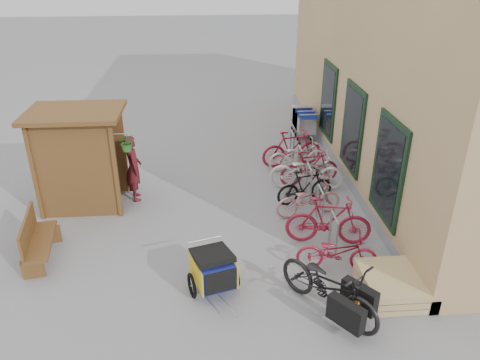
{
  "coord_description": "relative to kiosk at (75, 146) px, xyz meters",
  "views": [
    {
      "loc": [
        -0.22,
        -7.92,
        5.65
      ],
      "look_at": [
        0.5,
        1.5,
        1.0
      ],
      "focal_mm": 35.0,
      "sensor_mm": 36.0,
      "label": 1
    }
  ],
  "objects": [
    {
      "name": "ground",
      "position": [
        3.28,
        -2.47,
        -1.55
      ],
      "size": [
        80.0,
        80.0,
        0.0
      ],
      "primitive_type": "plane",
      "color": "gray"
    },
    {
      "name": "cargo_bike",
      "position": [
        5.06,
        -4.23,
        -1.02
      ],
      "size": [
        1.83,
        2.08,
        1.09
      ],
      "rotation": [
        0.0,
        0.0,
        0.65
      ],
      "color": "black",
      "rests_on": "ground"
    },
    {
      "name": "bike_5",
      "position": [
        5.75,
        0.66,
        -1.06
      ],
      "size": [
        1.68,
        0.72,
        0.98
      ],
      "primitive_type": "imported",
      "rotation": [
        0.0,
        0.0,
        1.74
      ],
      "color": "maroon",
      "rests_on": "ground"
    },
    {
      "name": "bike_3",
      "position": [
        5.43,
        -0.33,
        -1.11
      ],
      "size": [
        1.54,
        0.78,
        0.89
      ],
      "primitive_type": "imported",
      "rotation": [
        0.0,
        0.0,
        1.83
      ],
      "color": "black",
      "rests_on": "ground"
    },
    {
      "name": "bike_1",
      "position": [
        5.55,
        -2.13,
        -1.01
      ],
      "size": [
        1.86,
        0.8,
        1.08
      ],
      "primitive_type": "imported",
      "rotation": [
        0.0,
        0.0,
        1.4
      ],
      "color": "maroon",
      "rests_on": "ground"
    },
    {
      "name": "bike_2",
      "position": [
        5.39,
        -0.93,
        -1.13
      ],
      "size": [
        1.7,
        0.89,
        0.85
      ],
      "primitive_type": "imported",
      "rotation": [
        0.0,
        0.0,
        1.79
      ],
      "color": "#C68087",
      "rests_on": "ground"
    },
    {
      "name": "child_trailer",
      "position": [
        3.1,
        -3.5,
        -1.06
      ],
      "size": [
        0.98,
        1.52,
        0.88
      ],
      "rotation": [
        0.0,
        0.0,
        0.3
      ],
      "color": "navy",
      "rests_on": "ground"
    },
    {
      "name": "bike_4",
      "position": [
        5.63,
        0.43,
        -1.05
      ],
      "size": [
        2.0,
        0.96,
        1.01
      ],
      "primitive_type": "imported",
      "rotation": [
        0.0,
        0.0,
        1.41
      ],
      "color": "silver",
      "rests_on": "ground"
    },
    {
      "name": "shopping_carts",
      "position": [
        6.28,
        4.21,
        -0.94
      ],
      "size": [
        0.59,
        1.62,
        1.05
      ],
      "color": "silver",
      "rests_on": "ground"
    },
    {
      "name": "bike_rack",
      "position": [
        5.58,
        -0.07,
        -1.04
      ],
      "size": [
        0.05,
        5.35,
        0.86
      ],
      "color": "#A5A8AD",
      "rests_on": "ground"
    },
    {
      "name": "bike_0",
      "position": [
        5.5,
        -3.06,
        -1.14
      ],
      "size": [
        1.63,
        0.79,
        0.82
      ],
      "primitive_type": "imported",
      "rotation": [
        0.0,
        0.0,
        1.41
      ],
      "color": "maroon",
      "rests_on": "ground"
    },
    {
      "name": "bench",
      "position": [
        -0.4,
        -2.27,
        -1.06
      ],
      "size": [
        0.69,
        1.56,
        0.96
      ],
      "rotation": [
        0.0,
        0.0,
        0.16
      ],
      "color": "brown",
      "rests_on": "ground"
    },
    {
      "name": "bike_7",
      "position": [
        5.5,
        1.9,
        -1.02
      ],
      "size": [
        1.85,
        0.8,
        1.07
      ],
      "primitive_type": "imported",
      "rotation": [
        0.0,
        0.0,
        1.74
      ],
      "color": "maroon",
      "rests_on": "ground"
    },
    {
      "name": "bike_6",
      "position": [
        5.61,
        1.6,
        -1.11
      ],
      "size": [
        1.73,
        0.75,
        0.89
      ],
      "primitive_type": "imported",
      "rotation": [
        0.0,
        0.0,
        1.67
      ],
      "color": "silver",
      "rests_on": "ground"
    },
    {
      "name": "building",
      "position": [
        9.77,
        2.03,
        1.94
      ],
      "size": [
        6.07,
        13.0,
        7.0
      ],
      "color": "tan",
      "rests_on": "ground"
    },
    {
      "name": "pallet_stack",
      "position": [
        6.28,
        -3.87,
        -1.34
      ],
      "size": [
        1.0,
        1.2,
        0.4
      ],
      "color": "tan",
      "rests_on": "ground"
    },
    {
      "name": "person_kiosk",
      "position": [
        1.24,
        0.22,
        -0.71
      ],
      "size": [
        0.53,
        0.69,
        1.68
      ],
      "primitive_type": "imported",
      "rotation": [
        0.0,
        0.0,
        1.8
      ],
      "color": "maroon",
      "rests_on": "ground"
    },
    {
      "name": "kiosk",
      "position": [
        0.0,
        0.0,
        0.0
      ],
      "size": [
        2.49,
        1.65,
        2.4
      ],
      "color": "brown",
      "rests_on": "ground"
    }
  ]
}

